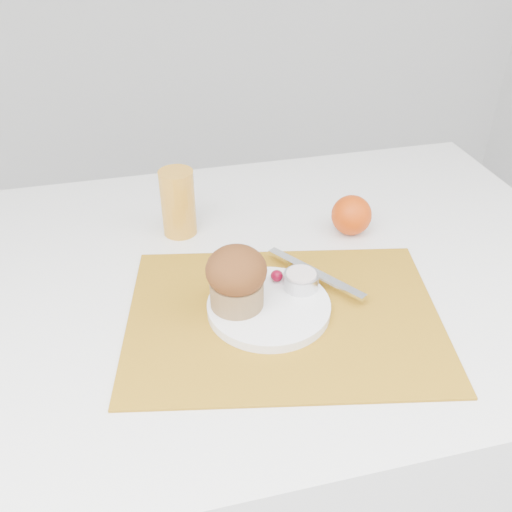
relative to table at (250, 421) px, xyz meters
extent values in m
cube|color=white|center=(0.00, 0.00, 0.00)|extent=(1.20, 0.80, 0.75)
cube|color=#A67217|center=(0.03, -0.12, 0.38)|extent=(0.52, 0.42, 0.00)
cylinder|color=white|center=(0.01, -0.11, 0.39)|extent=(0.19, 0.19, 0.01)
cylinder|color=silver|center=(0.06, -0.08, 0.41)|extent=(0.06, 0.06, 0.02)
cylinder|color=silver|center=(0.06, -0.08, 0.42)|extent=(0.06, 0.06, 0.01)
ellipsoid|color=#550213|center=(0.03, -0.06, 0.40)|extent=(0.02, 0.02, 0.02)
ellipsoid|color=#59020E|center=(0.05, -0.08, 0.40)|extent=(0.02, 0.02, 0.02)
cube|color=silver|center=(0.10, -0.05, 0.40)|extent=(0.12, 0.17, 0.00)
sphere|color=#CC4007|center=(0.21, 0.08, 0.41)|extent=(0.07, 0.07, 0.07)
cylinder|color=gold|center=(-0.09, 0.15, 0.44)|extent=(0.08, 0.08, 0.12)
cylinder|color=olive|center=(-0.04, -0.10, 0.41)|extent=(0.08, 0.08, 0.04)
ellipsoid|color=#3A1B0A|center=(-0.04, -0.10, 0.46)|extent=(0.09, 0.09, 0.07)
camera|label=1|loc=(-0.17, -0.74, 0.93)|focal=40.00mm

